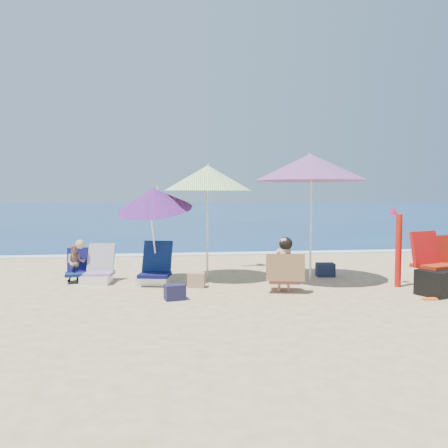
{
  "coord_description": "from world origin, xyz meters",
  "views": [
    {
      "loc": [
        -1.33,
        -7.14,
        1.63
      ],
      "look_at": [
        -0.3,
        1.0,
        1.1
      ],
      "focal_mm": 36.88,
      "sensor_mm": 36.0,
      "label": 1
    }
  ],
  "objects": [
    {
      "name": "ground",
      "position": [
        0.0,
        0.0,
        0.0
      ],
      "size": [
        120.0,
        120.0,
        0.0
      ],
      "color": "#D8BC84",
      "rests_on": "ground"
    },
    {
      "name": "sea",
      "position": [
        0.0,
        45.0,
        -0.05
      ],
      "size": [
        120.0,
        80.0,
        0.12
      ],
      "color": "navy",
      "rests_on": "ground"
    },
    {
      "name": "foam",
      "position": [
        0.0,
        5.1,
        0.02
      ],
      "size": [
        120.0,
        0.5,
        0.04
      ],
      "color": "white",
      "rests_on": "ground"
    },
    {
      "name": "umbrella_turquoise",
      "position": [
        1.34,
        1.17,
        2.13
      ],
      "size": [
        2.6,
        2.6,
        2.42
      ],
      "color": "silver",
      "rests_on": "ground"
    },
    {
      "name": "umbrella_striped",
      "position": [
        -0.54,
        1.56,
        1.94
      ],
      "size": [
        1.78,
        1.78,
        2.22
      ],
      "color": "silver",
      "rests_on": "ground"
    },
    {
      "name": "umbrella_blue",
      "position": [
        -1.54,
        1.33,
        1.55
      ],
      "size": [
        1.8,
        1.84,
        1.89
      ],
      "color": "silver",
      "rests_on": "ground"
    },
    {
      "name": "furled_umbrella",
      "position": [
        2.72,
        0.46,
        0.78
      ],
      "size": [
        0.19,
        0.36,
        1.42
      ],
      "color": "red",
      "rests_on": "ground"
    },
    {
      "name": "chair_navy",
      "position": [
        -1.54,
        1.26,
        0.2
      ],
      "size": [
        0.68,
        0.83,
        0.76
      ],
      "color": "#0B0E41",
      "rests_on": "ground"
    },
    {
      "name": "chair_rainbow",
      "position": [
        -2.58,
        1.47,
        0.19
      ],
      "size": [
        0.6,
        0.7,
        0.7
      ],
      "color": "#E65160",
      "rests_on": "ground"
    },
    {
      "name": "camp_chair_left",
      "position": [
        3.02,
        -0.22,
        0.3
      ],
      "size": [
        0.8,
        0.95,
        1.01
      ],
      "color": "#9F240B",
      "rests_on": "ground"
    },
    {
      "name": "person_center",
      "position": [
        0.62,
        0.26,
        0.45
      ],
      "size": [
        0.66,
        0.61,
        0.92
      ],
      "color": "tan",
      "rests_on": "ground"
    },
    {
      "name": "person_left",
      "position": [
        -3.0,
        1.66,
        0.36
      ],
      "size": [
        0.48,
        0.59,
        0.79
      ],
      "color": "#A97A65",
      "rests_on": "ground"
    },
    {
      "name": "bag_navy_a",
      "position": [
        -1.2,
        -0.08,
        0.12
      ],
      "size": [
        0.35,
        0.29,
        0.24
      ],
      "color": "#1C1A3A",
      "rests_on": "ground"
    },
    {
      "name": "bag_black_a",
      "position": [
        -2.86,
        1.81,
        0.1
      ],
      "size": [
        0.3,
        0.24,
        0.19
      ],
      "color": "black",
      "rests_on": "ground"
    },
    {
      "name": "bag_tan",
      "position": [
        -0.81,
        0.84,
        0.13
      ],
      "size": [
        0.33,
        0.26,
        0.25
      ],
      "color": "#A67D5F",
      "rests_on": "ground"
    },
    {
      "name": "bag_navy_b",
      "position": [
        1.81,
        1.6,
        0.13
      ],
      "size": [
        0.38,
        0.3,
        0.26
      ],
      "color": "#1A213A",
      "rests_on": "ground"
    },
    {
      "name": "orange_item",
      "position": [
        2.7,
        -0.59,
        0.02
      ],
      "size": [
        0.22,
        0.1,
        0.03
      ],
      "color": "orange",
      "rests_on": "ground"
    }
  ]
}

